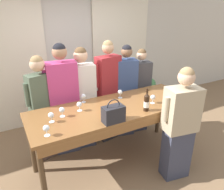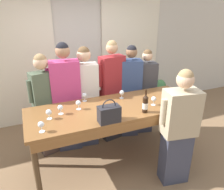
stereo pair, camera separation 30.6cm
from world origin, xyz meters
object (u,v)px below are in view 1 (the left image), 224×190
(guest_cream_sweater, at_px, (83,98))
(wine_glass_back_left, at_px, (79,105))
(potted_plant, at_px, (150,91))
(wine_glass_front_right, at_px, (120,93))
(wine_glass_center_mid, at_px, (83,97))
(guest_striped_shirt, at_px, (108,91))
(wine_glass_center_right, at_px, (51,116))
(guest_navy_coat, at_px, (126,91))
(wine_glass_center_left, at_px, (46,129))
(guest_olive_jacket, at_px, (43,107))
(handbag, at_px, (113,114))
(guest_pink_top, at_px, (64,100))
(wine_glass_front_mid, at_px, (153,98))
(wine_glass_front_left, at_px, (62,110))
(guest_beige_cap, at_px, (140,90))
(wine_bottle, at_px, (147,102))
(tasting_bar, at_px, (116,114))
(host_pouring, at_px, (180,125))

(guest_cream_sweater, bearing_deg, wine_glass_back_left, -115.39)
(wine_glass_back_left, bearing_deg, potted_plant, 31.42)
(wine_glass_front_right, distance_m, wine_glass_center_mid, 0.58)
(wine_glass_center_mid, xyz_separation_m, guest_striped_shirt, (0.58, 0.30, -0.13))
(wine_glass_center_right, relative_size, guest_navy_coat, 0.08)
(wine_glass_center_left, distance_m, guest_olive_jacket, 0.99)
(wine_glass_center_left, distance_m, guest_cream_sweater, 1.26)
(handbag, distance_m, guest_olive_jacket, 1.25)
(wine_glass_back_left, xyz_separation_m, guest_pink_top, (-0.06, 0.55, -0.13))
(wine_glass_center_right, relative_size, guest_cream_sweater, 0.08)
(wine_glass_front_right, bearing_deg, wine_glass_front_mid, -51.10)
(wine_glass_front_left, bearing_deg, guest_beige_cap, 19.57)
(guest_olive_jacket, bearing_deg, wine_glass_front_right, -20.65)
(wine_glass_front_mid, xyz_separation_m, guest_navy_coat, (0.04, 0.83, -0.19))
(wine_glass_front_mid, bearing_deg, wine_glass_front_left, 169.90)
(wine_glass_front_left, distance_m, wine_glass_front_right, 1.00)
(wine_glass_front_right, bearing_deg, wine_bottle, -80.62)
(guest_navy_coat, distance_m, potted_plant, 1.70)
(tasting_bar, relative_size, wine_glass_center_left, 18.59)
(guest_navy_coat, bearing_deg, wine_glass_front_right, -131.24)
(wine_glass_front_left, xyz_separation_m, guest_striped_shirt, (0.99, 0.60, -0.13))
(wine_glass_front_left, bearing_deg, wine_glass_back_left, 10.82)
(wine_glass_center_left, distance_m, wine_glass_center_right, 0.31)
(wine_bottle, height_order, wine_glass_back_left, wine_bottle)
(potted_plant, bearing_deg, guest_pink_top, -159.46)
(wine_glass_front_left, xyz_separation_m, wine_glass_center_right, (-0.16, -0.08, -0.00))
(guest_beige_cap, bearing_deg, wine_glass_front_left, -160.43)
(wine_glass_front_mid, distance_m, guest_olive_jacket, 1.68)
(guest_pink_top, distance_m, host_pouring, 1.80)
(handbag, distance_m, guest_cream_sweater, 1.05)
(wine_bottle, bearing_deg, guest_pink_top, 131.86)
(guest_olive_jacket, relative_size, guest_cream_sweater, 0.97)
(wine_bottle, relative_size, guest_pink_top, 0.18)
(wine_bottle, height_order, guest_pink_top, guest_pink_top)
(handbag, bearing_deg, guest_olive_jacket, 122.62)
(handbag, bearing_deg, wine_glass_back_left, 118.40)
(wine_glass_center_mid, bearing_deg, guest_cream_sweater, 71.03)
(tasting_bar, relative_size, wine_glass_center_mid, 18.59)
(tasting_bar, distance_m, handbag, 0.46)
(tasting_bar, bearing_deg, guest_beige_cap, 37.16)
(guest_pink_top, xyz_separation_m, guest_cream_sweater, (0.32, 0.00, -0.03))
(wine_glass_center_left, bearing_deg, guest_striped_shirt, 36.82)
(wine_glass_front_mid, distance_m, wine_glass_front_right, 0.52)
(guest_navy_coat, bearing_deg, wine_glass_center_right, -156.05)
(guest_pink_top, bearing_deg, wine_glass_front_left, -108.29)
(tasting_bar, distance_m, guest_striped_shirt, 0.74)
(handbag, height_order, wine_glass_center_right, handbag)
(wine_glass_back_left, height_order, guest_pink_top, guest_pink_top)
(wine_glass_front_mid, relative_size, guest_cream_sweater, 0.08)
(wine_bottle, bearing_deg, handbag, -174.27)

